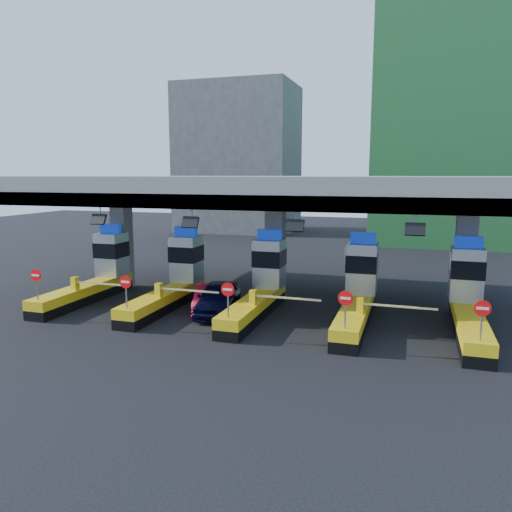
% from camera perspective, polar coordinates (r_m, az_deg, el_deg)
% --- Properties ---
extents(ground, '(120.00, 120.00, 0.00)m').
position_cam_1_polar(ground, '(26.15, 0.43, -6.44)').
color(ground, black).
rests_on(ground, ground).
extents(toll_canopy, '(28.00, 12.09, 7.00)m').
position_cam_1_polar(toll_canopy, '(27.94, 2.21, 7.32)').
color(toll_canopy, slate).
rests_on(toll_canopy, ground).
extents(toll_lane_far_left, '(4.43, 8.00, 4.16)m').
position_cam_1_polar(toll_lane_far_left, '(30.47, -17.67, -1.92)').
color(toll_lane_far_left, black).
rests_on(toll_lane_far_left, ground).
extents(toll_lane_left, '(4.43, 8.00, 4.16)m').
position_cam_1_polar(toll_lane_left, '(27.91, -9.25, -2.60)').
color(toll_lane_left, black).
rests_on(toll_lane_left, ground).
extents(toll_lane_center, '(4.43, 8.00, 4.16)m').
position_cam_1_polar(toll_lane_center, '(26.07, 0.62, -3.33)').
color(toll_lane_center, black).
rests_on(toll_lane_center, ground).
extents(toll_lane_right, '(4.43, 8.00, 4.16)m').
position_cam_1_polar(toll_lane_right, '(25.10, 11.63, -4.02)').
color(toll_lane_right, black).
rests_on(toll_lane_right, ground).
extents(toll_lane_far_right, '(4.43, 8.00, 4.16)m').
position_cam_1_polar(toll_lane_far_right, '(25.11, 23.08, -4.58)').
color(toll_lane_far_right, black).
rests_on(toll_lane_far_right, ground).
extents(bg_building_scaffold, '(18.00, 12.00, 28.00)m').
position_cam_1_polar(bg_building_scaffold, '(56.65, 23.03, 15.59)').
color(bg_building_scaffold, '#1E5926').
rests_on(bg_building_scaffold, ground).
extents(bg_building_concrete, '(14.00, 10.00, 18.00)m').
position_cam_1_polar(bg_building_concrete, '(63.79, -2.02, 11.01)').
color(bg_building_concrete, '#4C4C49').
rests_on(bg_building_concrete, ground).
extents(van, '(2.83, 5.07, 1.63)m').
position_cam_1_polar(van, '(25.84, -4.35, -4.80)').
color(van, black).
rests_on(van, ground).
extents(red_car, '(2.60, 4.32, 1.34)m').
position_cam_1_polar(red_car, '(26.46, -5.37, -4.79)').
color(red_car, '#A90D27').
rests_on(red_car, ground).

